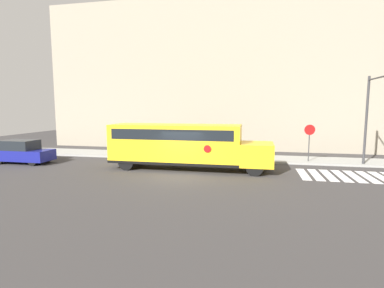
# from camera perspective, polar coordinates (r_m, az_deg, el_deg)

# --- Properties ---
(ground_plane) EXTENTS (60.00, 60.00, 0.00)m
(ground_plane) POSITION_cam_1_polar(r_m,az_deg,el_deg) (17.42, -2.54, -6.10)
(ground_plane) COLOR #3A3838
(sidewalk_strip) EXTENTS (44.00, 3.00, 0.15)m
(sidewalk_strip) POSITION_cam_1_polar(r_m,az_deg,el_deg) (23.64, 1.41, -2.43)
(sidewalk_strip) COLOR #9E9E99
(sidewalk_strip) RESTS_ON ground
(building_backdrop) EXTENTS (32.00, 4.00, 13.96)m
(building_backdrop) POSITION_cam_1_polar(r_m,az_deg,el_deg) (29.88, 3.80, 12.81)
(building_backdrop) COLOR #9E937F
(building_backdrop) RESTS_ON ground
(crosswalk_stripes) EXTENTS (5.40, 3.20, 0.01)m
(crosswalk_stripes) POSITION_cam_1_polar(r_m,az_deg,el_deg) (19.57, 27.57, -5.43)
(crosswalk_stripes) COLOR white
(crosswalk_stripes) RESTS_ON ground
(school_bus) EXTENTS (10.22, 2.57, 2.86)m
(school_bus) POSITION_cam_1_polar(r_m,az_deg,el_deg) (19.11, -1.78, 0.08)
(school_bus) COLOR yellow
(school_bus) RESTS_ON ground
(parked_car) EXTENTS (4.09, 1.71, 1.64)m
(parked_car) POSITION_cam_1_polar(r_m,az_deg,el_deg) (24.42, -29.61, -1.33)
(parked_car) COLOR navy
(parked_car) RESTS_ON ground
(stop_sign) EXTENTS (0.72, 0.10, 2.75)m
(stop_sign) POSITION_cam_1_polar(r_m,az_deg,el_deg) (22.55, 21.45, 1.12)
(stop_sign) COLOR #38383A
(stop_sign) RESTS_ON ground
(traffic_light) EXTENTS (0.28, 3.49, 5.98)m
(traffic_light) POSITION_cam_1_polar(r_m,az_deg,el_deg) (22.04, 31.25, 5.99)
(traffic_light) COLOR #38383A
(traffic_light) RESTS_ON ground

